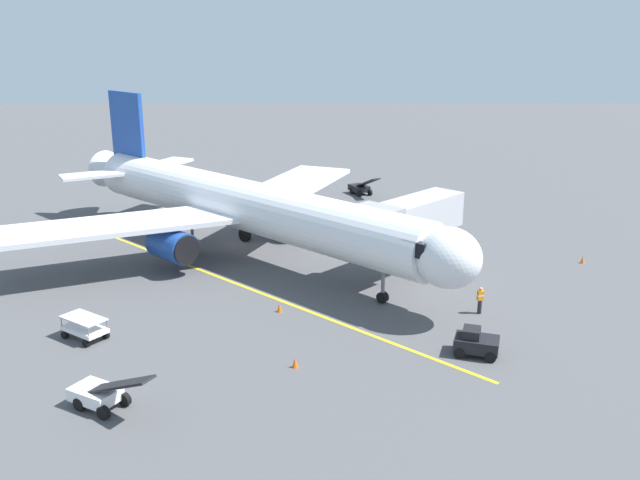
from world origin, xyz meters
name	(u,v)px	position (x,y,z in m)	size (l,w,h in m)	color
ground_plane	(235,246)	(0.00, 0.00, 0.00)	(220.00, 220.00, 0.00)	#4C4C4F
apron_lead_in_line	(237,284)	(-0.98, 8.56, 0.01)	(0.24, 40.00, 0.01)	yellow
airplane	(240,205)	(-0.78, 2.36, 4.00)	(33.19, 32.97, 11.50)	white
jet_bridge	(404,222)	(-12.60, 6.40, 3.76)	(9.41, 9.56, 5.40)	#B7B7BC
ground_crew_marshaller	(480,300)	(-16.41, 13.82, 0.89)	(0.45, 0.35, 1.71)	#23232D
belt_loader_near_nose	(361,188)	(-11.32, -17.88, 0.71)	(3.16, 4.62, 2.32)	black
baggage_cart_portside	(85,328)	(6.65, 17.06, 0.66)	(2.93, 2.66, 1.27)	white
belt_loader_starboard_side	(100,394)	(3.59, 24.48, 0.71)	(4.56, 3.34, 2.32)	white
tug_rear_apron	(476,343)	(-14.87, 19.37, 0.70)	(2.66, 2.17, 1.50)	black
safety_cone_nose_left	(279,308)	(-4.13, 13.43, 0.28)	(0.32, 0.32, 0.55)	#F2590F
safety_cone_nose_right	(583,260)	(-26.32, 4.52, 0.28)	(0.32, 0.32, 0.55)	#F2590F
safety_cone_wing_port	(295,363)	(-5.25, 20.69, 0.28)	(0.32, 0.32, 0.55)	#F2590F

